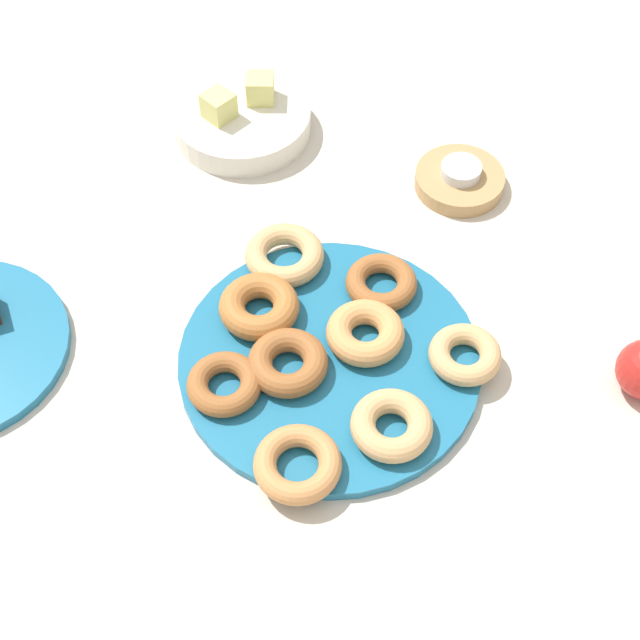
# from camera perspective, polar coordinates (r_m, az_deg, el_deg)

# --- Properties ---
(ground_plane) EXTENTS (2.40, 2.40, 0.00)m
(ground_plane) POSITION_cam_1_polar(r_m,az_deg,el_deg) (1.05, 0.59, -2.65)
(ground_plane) COLOR beige
(donut_plate) EXTENTS (0.34, 0.34, 0.01)m
(donut_plate) POSITION_cam_1_polar(r_m,az_deg,el_deg) (1.04, 0.60, -2.44)
(donut_plate) COLOR #1E6B93
(donut_plate) RESTS_ON ground_plane
(donut_0) EXTENTS (0.11, 0.11, 0.02)m
(donut_0) POSITION_cam_1_polar(r_m,az_deg,el_deg) (1.03, 8.81, -2.10)
(donut_0) COLOR tan
(donut_0) RESTS_ON donut_plate
(donut_1) EXTENTS (0.13, 0.13, 0.02)m
(donut_1) POSITION_cam_1_polar(r_m,az_deg,el_deg) (0.95, -1.38, -8.76)
(donut_1) COLOR #C6844C
(donut_1) RESTS_ON donut_plate
(donut_2) EXTENTS (0.13, 0.13, 0.03)m
(donut_2) POSITION_cam_1_polar(r_m,az_deg,el_deg) (1.06, -3.73, 0.82)
(donut_2) COLOR #AD6B33
(donut_2) RESTS_ON donut_plate
(donut_3) EXTENTS (0.13, 0.13, 0.03)m
(donut_3) POSITION_cam_1_polar(r_m,az_deg,el_deg) (1.11, -2.07, 3.98)
(donut_3) COLOR tan
(donut_3) RESTS_ON donut_plate
(donut_4) EXTENTS (0.09, 0.09, 0.02)m
(donut_4) POSITION_cam_1_polar(r_m,az_deg,el_deg) (1.08, 3.74, 2.27)
(donut_4) COLOR #995B2D
(donut_4) RESTS_ON donut_plate
(donut_5) EXTENTS (0.09, 0.09, 0.03)m
(donut_5) POSITION_cam_1_polar(r_m,az_deg,el_deg) (0.97, 4.38, -6.41)
(donut_5) COLOR tan
(donut_5) RESTS_ON donut_plate
(donut_6) EXTENTS (0.11, 0.11, 0.03)m
(donut_6) POSITION_cam_1_polar(r_m,az_deg,el_deg) (1.02, -2.03, -2.48)
(donut_6) COLOR #995B2D
(donut_6) RESTS_ON donut_plate
(donut_7) EXTENTS (0.12, 0.12, 0.03)m
(donut_7) POSITION_cam_1_polar(r_m,az_deg,el_deg) (1.04, 2.77, -0.79)
(donut_7) COLOR tan
(donut_7) RESTS_ON donut_plate
(donut_8) EXTENTS (0.09, 0.09, 0.02)m
(donut_8) POSITION_cam_1_polar(r_m,az_deg,el_deg) (1.01, -5.90, -3.76)
(donut_8) COLOR #995B2D
(donut_8) RESTS_ON donut_plate
(candle_holder) EXTENTS (0.11, 0.11, 0.02)m
(candle_holder) POSITION_cam_1_polar(r_m,az_deg,el_deg) (1.23, 8.48, 8.40)
(candle_holder) COLOR tan
(candle_holder) RESTS_ON ground_plane
(tealight) EXTENTS (0.05, 0.05, 0.01)m
(tealight) POSITION_cam_1_polar(r_m,az_deg,el_deg) (1.22, 8.58, 9.01)
(tealight) COLOR silver
(tealight) RESTS_ON candle_holder
(fruit_bowl) EXTENTS (0.18, 0.18, 0.03)m
(fruit_bowl) POSITION_cam_1_polar(r_m,az_deg,el_deg) (1.29, -4.76, 11.97)
(fruit_bowl) COLOR silver
(fruit_bowl) RESTS_ON ground_plane
(melon_chunk_left) EXTENTS (0.05, 0.05, 0.04)m
(melon_chunk_left) POSITION_cam_1_polar(r_m,az_deg,el_deg) (1.26, -6.29, 12.80)
(melon_chunk_left) COLOR #DBD67A
(melon_chunk_left) RESTS_ON fruit_bowl
(melon_chunk_right) EXTENTS (0.05, 0.05, 0.04)m
(melon_chunk_right) POSITION_cam_1_polar(r_m,az_deg,el_deg) (1.29, -3.66, 13.89)
(melon_chunk_right) COLOR #DBD67A
(melon_chunk_right) RESTS_ON fruit_bowl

